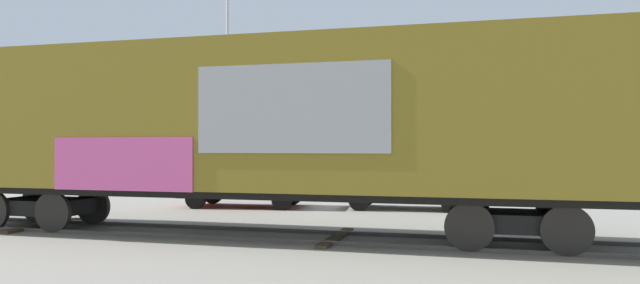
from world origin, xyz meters
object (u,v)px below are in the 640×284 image
at_px(parked_car_red, 243,182).
at_px(parked_car_silver, 406,184).
at_px(freight_car, 253,121).
at_px(flagpole, 226,46).

distance_m(parked_car_red, parked_car_silver, 5.24).
xyz_separation_m(freight_car, parked_car_red, (-2.23, 5.82, -1.73)).
height_order(flagpole, parked_car_silver, flagpole).
height_order(freight_car, flagpole, flagpole).
bearing_deg(freight_car, flagpole, 113.81).
relative_size(freight_car, parked_car_silver, 4.30).
bearing_deg(freight_car, parked_car_red, 110.94).
distance_m(flagpole, parked_car_red, 6.94).
distance_m(freight_car, flagpole, 11.35).
bearing_deg(parked_car_red, freight_car, -69.06).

